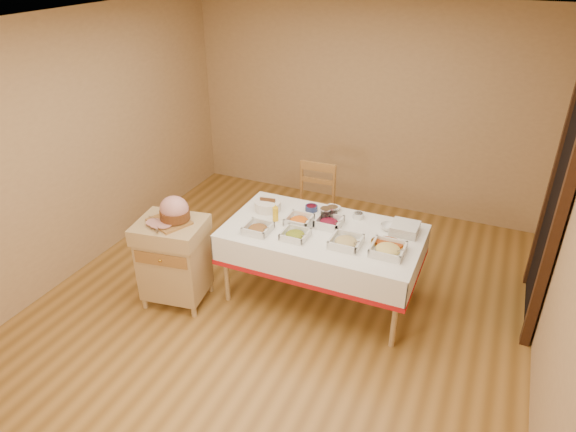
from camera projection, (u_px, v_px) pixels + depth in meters
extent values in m
plane|color=olive|center=(281.00, 305.00, 5.00)|extent=(5.00, 5.00, 0.00)
plane|color=white|center=(279.00, 24.00, 3.76)|extent=(5.00, 5.00, 0.00)
plane|color=tan|center=(363.00, 107.00, 6.39)|extent=(4.50, 0.00, 4.50)
plane|color=tan|center=(56.00, 394.00, 2.37)|extent=(4.50, 0.00, 4.50)
plane|color=tan|center=(77.00, 147.00, 5.18)|extent=(0.00, 5.00, 5.00)
plane|color=tan|center=(572.00, 239.00, 3.59)|extent=(0.00, 5.00, 5.00)
cube|color=black|center=(555.00, 214.00, 4.44)|extent=(0.06, 0.90, 2.10)
cube|color=#391F12|center=(553.00, 241.00, 4.05)|extent=(0.08, 0.10, 2.10)
cube|color=#391F12|center=(552.00, 191.00, 4.85)|extent=(0.08, 0.10, 2.10)
cube|color=tan|center=(323.00, 233.00, 4.79)|extent=(1.80, 1.00, 0.04)
cylinder|color=tan|center=(226.00, 269.00, 4.92)|extent=(0.05, 0.05, 0.71)
cylinder|color=tan|center=(265.00, 229.00, 5.60)|extent=(0.05, 0.05, 0.71)
cylinder|color=tan|center=(395.00, 314.00, 4.34)|extent=(0.05, 0.05, 0.71)
cylinder|color=tan|center=(415.00, 263.00, 5.02)|extent=(0.05, 0.05, 0.71)
cube|color=white|center=(323.00, 231.00, 4.78)|extent=(1.82, 1.02, 0.01)
cube|color=tan|center=(175.00, 264.00, 4.90)|extent=(0.64, 0.55, 0.61)
cube|color=tan|center=(170.00, 230.00, 4.72)|extent=(0.69, 0.60, 0.15)
cube|color=#9C6933|center=(157.00, 259.00, 4.61)|extent=(0.51, 0.09, 0.12)
sphere|color=gold|center=(156.00, 260.00, 4.60)|extent=(0.03, 0.03, 0.03)
cylinder|color=tan|center=(145.00, 300.00, 5.00)|extent=(0.05, 0.05, 0.10)
cylinder|color=tan|center=(169.00, 278.00, 5.32)|extent=(0.05, 0.05, 0.10)
cylinder|color=tan|center=(189.00, 313.00, 4.81)|extent=(0.05, 0.05, 0.10)
cylinder|color=tan|center=(212.00, 289.00, 5.14)|extent=(0.05, 0.05, 0.10)
cube|color=#9C6933|center=(312.00, 211.00, 5.69)|extent=(0.47, 0.45, 0.03)
cylinder|color=#9C6933|center=(290.00, 235.00, 5.71)|extent=(0.04, 0.04, 0.48)
cylinder|color=#9C6933|center=(301.00, 220.00, 6.03)|extent=(0.04, 0.04, 0.48)
cylinder|color=#9C6933|center=(322.00, 242.00, 5.59)|extent=(0.04, 0.04, 0.48)
cylinder|color=#9C6933|center=(332.00, 226.00, 5.91)|extent=(0.04, 0.04, 0.48)
cylinder|color=#9C6933|center=(301.00, 182.00, 5.79)|extent=(0.04, 0.04, 0.51)
cylinder|color=#9C6933|center=(334.00, 187.00, 5.67)|extent=(0.04, 0.04, 0.51)
cube|color=#9C6933|center=(318.00, 167.00, 5.63)|extent=(0.40, 0.05, 0.10)
cube|color=#9C6933|center=(169.00, 221.00, 4.67)|extent=(0.36, 0.29, 0.02)
ellipsoid|color=tan|center=(174.00, 208.00, 4.63)|extent=(0.27, 0.24, 0.23)
cylinder|color=#5F3215|center=(175.00, 214.00, 4.66)|extent=(0.27, 0.27, 0.09)
cube|color=silver|center=(155.00, 226.00, 4.57)|extent=(0.23, 0.10, 0.00)
cylinder|color=silver|center=(160.00, 220.00, 4.65)|extent=(0.26, 0.08, 0.01)
cube|color=silver|center=(258.00, 231.00, 4.75)|extent=(0.24, 0.24, 0.01)
ellipsoid|color=#B6142C|center=(258.00, 229.00, 4.74)|extent=(0.18, 0.18, 0.06)
cylinder|color=silver|center=(262.00, 231.00, 4.70)|extent=(0.14, 0.01, 0.10)
cube|color=silver|center=(295.00, 237.00, 4.65)|extent=(0.23, 0.23, 0.01)
ellipsoid|color=#B88917|center=(295.00, 235.00, 4.64)|extent=(0.18, 0.18, 0.06)
cylinder|color=silver|center=(299.00, 237.00, 4.60)|extent=(0.13, 0.01, 0.09)
cube|color=silver|center=(346.00, 244.00, 4.54)|extent=(0.27, 0.27, 0.02)
ellipsoid|color=tan|center=(346.00, 242.00, 4.53)|extent=(0.20, 0.20, 0.07)
cylinder|color=silver|center=(351.00, 244.00, 4.48)|extent=(0.15, 0.01, 0.11)
cube|color=silver|center=(388.00, 252.00, 4.43)|extent=(0.28, 0.28, 0.02)
ellipsoid|color=#DDC569|center=(388.00, 249.00, 4.42)|extent=(0.22, 0.22, 0.08)
cylinder|color=silver|center=(394.00, 252.00, 4.37)|extent=(0.15, 0.01, 0.11)
cube|color=silver|center=(299.00, 223.00, 4.88)|extent=(0.23, 0.23, 0.02)
ellipsoid|color=orange|center=(299.00, 221.00, 4.87)|extent=(0.18, 0.18, 0.06)
cylinder|color=silver|center=(303.00, 222.00, 4.83)|extent=(0.15, 0.01, 0.11)
cube|color=silver|center=(329.00, 225.00, 4.85)|extent=(0.24, 0.24, 0.02)
ellipsoid|color=maroon|center=(329.00, 223.00, 4.84)|extent=(0.18, 0.18, 0.06)
cylinder|color=silver|center=(333.00, 224.00, 4.79)|extent=(0.16, 0.01, 0.11)
cylinder|color=silver|center=(268.00, 202.00, 5.23)|extent=(0.13, 0.13, 0.06)
cylinder|color=black|center=(268.00, 200.00, 5.22)|extent=(0.10, 0.10, 0.02)
cylinder|color=navy|center=(311.00, 208.00, 5.11)|extent=(0.12, 0.12, 0.05)
cylinder|color=maroon|center=(311.00, 207.00, 5.10)|extent=(0.10, 0.10, 0.02)
cylinder|color=silver|center=(358.00, 215.00, 4.97)|extent=(0.11, 0.11, 0.05)
cylinder|color=orange|center=(359.00, 214.00, 4.96)|extent=(0.09, 0.09, 0.02)
imported|color=silver|center=(333.00, 209.00, 5.11)|extent=(0.17, 0.17, 0.04)
imported|color=silver|center=(389.00, 227.00, 4.78)|extent=(0.17, 0.17, 0.05)
cylinder|color=silver|center=(325.00, 215.00, 4.91)|extent=(0.10, 0.10, 0.12)
cylinder|color=silver|center=(326.00, 209.00, 4.88)|extent=(0.10, 0.10, 0.01)
cylinder|color=black|center=(325.00, 216.00, 4.92)|extent=(0.08, 0.08, 0.09)
cylinder|color=silver|center=(332.00, 213.00, 4.94)|extent=(0.10, 0.10, 0.12)
cylinder|color=silver|center=(333.00, 207.00, 4.91)|extent=(0.10, 0.10, 0.01)
cylinder|color=black|center=(332.00, 215.00, 4.95)|extent=(0.08, 0.08, 0.09)
cylinder|color=gold|center=(275.00, 214.00, 4.90)|extent=(0.06, 0.06, 0.14)
cone|color=gold|center=(275.00, 206.00, 4.86)|extent=(0.04, 0.04, 0.03)
cylinder|color=white|center=(268.00, 205.00, 5.11)|extent=(0.26, 0.26, 0.09)
cube|color=silver|center=(404.00, 232.00, 4.73)|extent=(0.25, 0.25, 0.01)
cube|color=silver|center=(405.00, 231.00, 4.72)|extent=(0.25, 0.25, 0.01)
cube|color=silver|center=(405.00, 229.00, 4.72)|extent=(0.25, 0.25, 0.01)
cube|color=silver|center=(405.00, 228.00, 4.71)|extent=(0.25, 0.25, 0.01)
cube|color=silver|center=(405.00, 226.00, 4.70)|extent=(0.25, 0.25, 0.01)
cube|color=silver|center=(405.00, 225.00, 4.69)|extent=(0.25, 0.25, 0.01)
ellipsoid|color=gold|center=(388.00, 244.00, 4.53)|extent=(0.31, 0.22, 0.03)
ellipsoid|color=#993E10|center=(388.00, 243.00, 4.52)|extent=(0.26, 0.19, 0.03)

